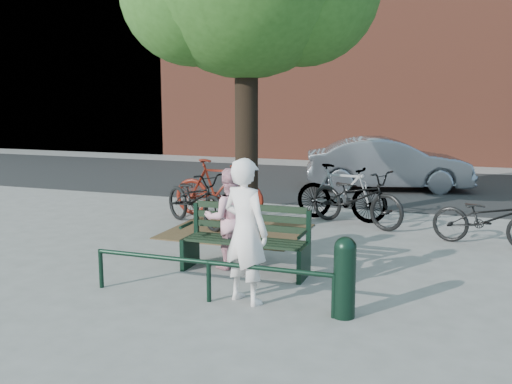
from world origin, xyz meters
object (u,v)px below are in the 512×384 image
at_px(bicycle_c, 356,197).
at_px(park_bench, 247,238).
at_px(person_left, 246,231).
at_px(litter_bin, 240,227).
at_px(person_right, 229,218).
at_px(bollard, 345,274).
at_px(parked_car, 388,164).

bearing_deg(bicycle_c, park_bench, -170.98).
bearing_deg(person_left, litter_bin, -45.08).
bearing_deg(person_right, person_left, 92.23).
height_order(bollard, bicycle_c, bicycle_c).
height_order(park_bench, person_right, person_right).
relative_size(bollard, litter_bin, 0.93).
xyz_separation_m(person_right, litter_bin, (-0.01, 0.45, -0.22)).
height_order(person_left, parked_car, person_left).
bearing_deg(bollard, parked_car, 93.98).
height_order(park_bench, bicycle_c, bicycle_c).
relative_size(person_left, litter_bin, 1.75).
bearing_deg(bicycle_c, person_right, -175.93).
relative_size(person_right, litter_bin, 1.45).
xyz_separation_m(bollard, bicycle_c, (-0.67, 4.59, 0.05)).
xyz_separation_m(person_left, litter_bin, (-0.72, 1.65, -0.36)).
height_order(litter_bin, bicycle_c, bicycle_c).
bearing_deg(person_right, park_bench, 138.28).
bearing_deg(person_left, person_right, -38.11).
distance_m(bicycle_c, parked_car, 4.39).
bearing_deg(park_bench, bollard, -37.27).
bearing_deg(litter_bin, person_right, -88.58).
bearing_deg(parked_car, person_left, 160.89).
bearing_deg(bollard, bicycle_c, 98.34).
bearing_deg(person_right, bollard, 117.59).
bearing_deg(park_bench, litter_bin, 120.49).
xyz_separation_m(person_left, bicycle_c, (0.52, 4.50, -0.32)).
bearing_deg(litter_bin, parked_car, 79.95).
xyz_separation_m(park_bench, parked_car, (0.98, 7.76, 0.21)).
relative_size(park_bench, bicycle_c, 0.86).
relative_size(person_left, person_right, 1.20).
distance_m(person_right, litter_bin, 0.50).
relative_size(person_right, bicycle_c, 0.70).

